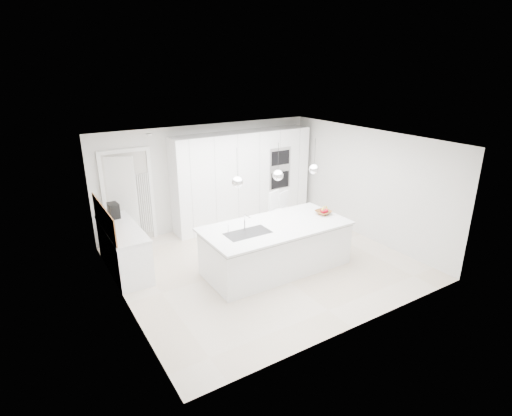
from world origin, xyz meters
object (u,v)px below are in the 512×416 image
espresso_machine (114,210)px  bar_stool_left (278,220)px  bar_stool_right (287,217)px  island_base (277,248)px  fruit_bowl (323,212)px

espresso_machine → bar_stool_left: (3.17, -1.20, -0.45)m
bar_stool_left → bar_stool_right: 0.36m
island_base → fruit_bowl: size_ratio=8.79×
espresso_machine → bar_stool_left: espresso_machine is taller
fruit_bowl → bar_stool_right: 1.09m
fruit_bowl → island_base: bearing=-179.0°
island_base → bar_stool_left: (0.64, 0.89, 0.17)m
bar_stool_right → island_base: bearing=-154.9°
bar_stool_left → bar_stool_right: bar_stool_left is taller
espresso_machine → fruit_bowl: bearing=-32.2°
bar_stool_left → espresso_machine: bearing=135.8°
espresso_machine → bar_stool_right: 3.70m
espresso_machine → bar_stool_left: size_ratio=0.25×
island_base → bar_stool_right: 1.41m
espresso_machine → bar_stool_right: bearing=-20.0°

